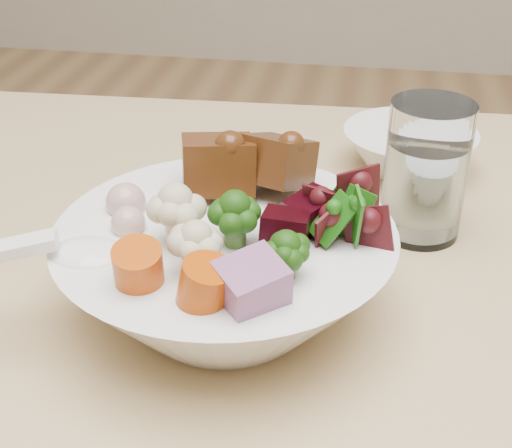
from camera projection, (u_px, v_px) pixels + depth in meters
name	position (u px, v px, depth m)	size (l,w,h in m)	color
food_bowl	(229.00, 265.00, 0.52)	(0.25, 0.25, 0.13)	white
soup_spoon	(60.00, 256.00, 0.48)	(0.15, 0.08, 0.03)	white
water_glass	(425.00, 176.00, 0.62)	(0.07, 0.07, 0.12)	white
side_bowl	(409.00, 151.00, 0.74)	(0.14, 0.14, 0.05)	white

